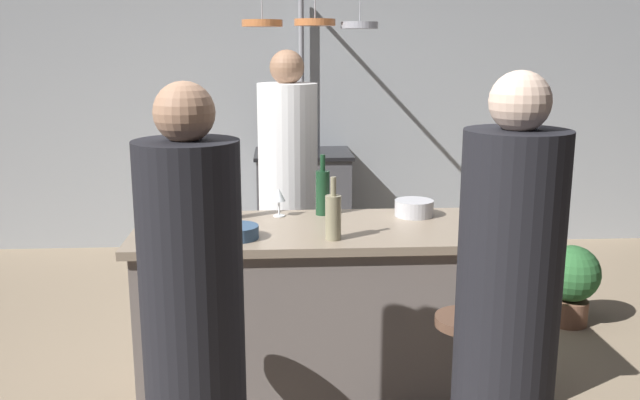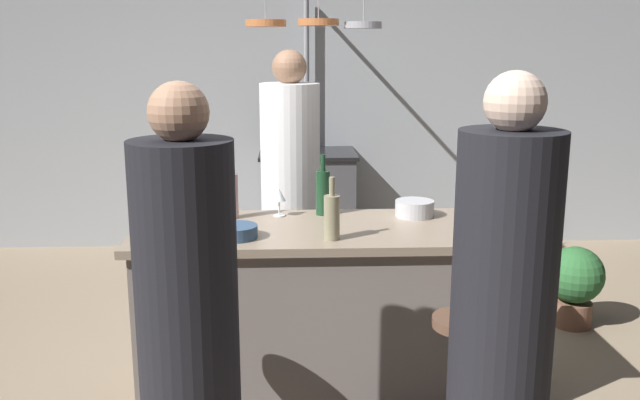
# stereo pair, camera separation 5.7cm
# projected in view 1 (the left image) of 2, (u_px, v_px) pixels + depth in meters

# --- Properties ---
(ground_plane) EXTENTS (9.00, 9.00, 0.00)m
(ground_plane) POSITION_uv_depth(u_px,v_px,m) (322.00, 397.00, 3.51)
(ground_plane) COLOR gray
(back_wall) EXTENTS (6.40, 0.16, 2.60)m
(back_wall) POSITION_uv_depth(u_px,v_px,m) (301.00, 98.00, 5.99)
(back_wall) COLOR #9EA3A8
(back_wall) RESTS_ON ground_plane
(kitchen_island) EXTENTS (1.80, 0.72, 0.90)m
(kitchen_island) POSITION_uv_depth(u_px,v_px,m) (322.00, 314.00, 3.41)
(kitchen_island) COLOR slate
(kitchen_island) RESTS_ON ground_plane
(stove_range) EXTENTS (0.80, 0.64, 0.89)m
(stove_range) POSITION_uv_depth(u_px,v_px,m) (303.00, 204.00, 5.79)
(stove_range) COLOR #47474C
(stove_range) RESTS_ON ground_plane
(chef) EXTENTS (0.37, 0.37, 1.73)m
(chef) POSITION_uv_depth(u_px,v_px,m) (288.00, 201.00, 4.29)
(chef) COLOR white
(chef) RESTS_ON ground_plane
(bar_stool_right) EXTENTS (0.28, 0.28, 0.68)m
(bar_stool_right) POSITION_uv_depth(u_px,v_px,m) (464.00, 385.00, 2.85)
(bar_stool_right) COLOR #4C4C51
(bar_stool_right) RESTS_ON ground_plane
(guest_right) EXTENTS (0.35, 0.35, 1.68)m
(guest_right) POSITION_uv_depth(u_px,v_px,m) (505.00, 332.00, 2.39)
(guest_right) COLOR black
(guest_right) RESTS_ON ground_plane
(bar_stool_left) EXTENTS (0.28, 0.28, 0.68)m
(bar_stool_left) POSITION_uv_depth(u_px,v_px,m) (205.00, 393.00, 2.79)
(bar_stool_left) COLOR #4C4C51
(bar_stool_left) RESTS_ON ground_plane
(guest_left) EXTENTS (0.35, 0.35, 1.65)m
(guest_left) POSITION_uv_depth(u_px,v_px,m) (194.00, 342.00, 2.35)
(guest_left) COLOR black
(guest_left) RESTS_ON ground_plane
(overhead_pot_rack) EXTENTS (0.91, 1.37, 2.17)m
(overhead_pot_rack) POSITION_uv_depth(u_px,v_px,m) (307.00, 52.00, 4.97)
(overhead_pot_rack) COLOR gray
(overhead_pot_rack) RESTS_ON ground_plane
(potted_plant) EXTENTS (0.36, 0.36, 0.52)m
(potted_plant) POSITION_uv_depth(u_px,v_px,m) (571.00, 280.00, 4.37)
(potted_plant) COLOR brown
(potted_plant) RESTS_ON ground_plane
(pepper_mill) EXTENTS (0.05, 0.05, 0.21)m
(pepper_mill) POSITION_uv_depth(u_px,v_px,m) (183.00, 202.00, 3.36)
(pepper_mill) COLOR #382319
(pepper_mill) RESTS_ON kitchen_island
(wine_bottle_white) EXTENTS (0.07, 0.07, 0.29)m
(wine_bottle_white) POSITION_uv_depth(u_px,v_px,m) (333.00, 216.00, 3.08)
(wine_bottle_white) COLOR gray
(wine_bottle_white) RESTS_ON kitchen_island
(wine_bottle_rose) EXTENTS (0.07, 0.07, 0.31)m
(wine_bottle_rose) POSITION_uv_depth(u_px,v_px,m) (231.00, 195.00, 3.45)
(wine_bottle_rose) COLOR #B78C8E
(wine_bottle_rose) RESTS_ON kitchen_island
(wine_bottle_green) EXTENTS (0.07, 0.07, 0.31)m
(wine_bottle_green) POSITION_uv_depth(u_px,v_px,m) (323.00, 192.00, 3.53)
(wine_bottle_green) COLOR #193D23
(wine_bottle_green) RESTS_ON kitchen_island
(wine_glass_by_chef) EXTENTS (0.07, 0.07, 0.15)m
(wine_glass_by_chef) POSITION_uv_depth(u_px,v_px,m) (150.00, 216.00, 3.09)
(wine_glass_by_chef) COLOR silver
(wine_glass_by_chef) RESTS_ON kitchen_island
(wine_glass_near_right_guest) EXTENTS (0.07, 0.07, 0.15)m
(wine_glass_near_right_guest) POSITION_uv_depth(u_px,v_px,m) (206.00, 209.00, 3.23)
(wine_glass_near_right_guest) COLOR silver
(wine_glass_near_right_guest) RESTS_ON kitchen_island
(wine_glass_near_left_guest) EXTENTS (0.07, 0.07, 0.15)m
(wine_glass_near_left_guest) POSITION_uv_depth(u_px,v_px,m) (279.00, 196.00, 3.49)
(wine_glass_near_left_guest) COLOR silver
(wine_glass_near_left_guest) RESTS_ON kitchen_island
(mixing_bowl_steel) EXTENTS (0.20, 0.20, 0.08)m
(mixing_bowl_steel) POSITION_uv_depth(u_px,v_px,m) (414.00, 208.00, 3.51)
(mixing_bowl_steel) COLOR #B7B7BC
(mixing_bowl_steel) RESTS_ON kitchen_island
(mixing_bowl_blue) EXTENTS (0.20, 0.20, 0.06)m
(mixing_bowl_blue) POSITION_uv_depth(u_px,v_px,m) (237.00, 232.00, 3.11)
(mixing_bowl_blue) COLOR #334C6B
(mixing_bowl_blue) RESTS_ON kitchen_island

